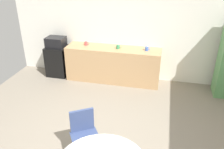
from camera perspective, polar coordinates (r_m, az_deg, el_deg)
The scene contains 8 objects.
wall_back at distance 6.07m, azimuth 3.26°, elevation 10.92°, with size 6.00×0.10×2.60m, color white.
counter_block at distance 6.08m, azimuth 0.25°, elevation 2.47°, with size 2.40×0.60×0.90m, color tan.
mini_fridge at distance 6.59m, azimuth -13.04°, elevation 3.30°, with size 0.54×0.54×0.81m, color black.
microwave at distance 6.41m, azimuth -13.53°, elevation 7.73°, with size 0.48×0.38×0.26m, color black.
chair_navy at distance 3.76m, azimuth -6.92°, elevation -13.23°, with size 0.58×0.58×0.83m.
mug_white at distance 5.85m, azimuth 1.49°, elevation 6.74°, with size 0.13×0.08×0.09m.
mug_green at distance 6.14m, azimuth -6.34°, elevation 7.53°, with size 0.13×0.08×0.09m.
mug_red at distance 5.79m, azimuth 8.48°, elevation 6.23°, with size 0.13×0.08×0.09m.
Camera 1 is at (1.01, -2.77, 2.90)m, focal length 37.49 mm.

